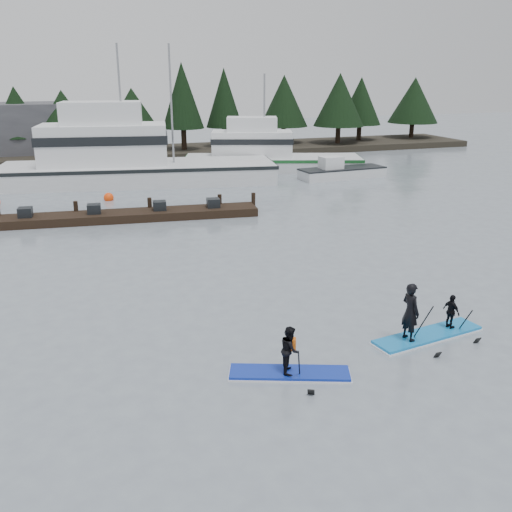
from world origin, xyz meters
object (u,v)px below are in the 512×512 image
object	(u,v)px
paddleboard_solo	(290,359)
fishing_boat_large	(131,172)
fishing_boat_medium	(268,163)
paddleboard_duo	(424,321)
floating_dock	(132,215)

from	to	relation	value
paddleboard_solo	fishing_boat_large	bearing A→B (deg)	111.82
fishing_boat_medium	fishing_boat_large	bearing A→B (deg)	-150.89
paddleboard_solo	paddleboard_duo	xyz separation A→B (m)	(4.68, 0.72, 0.12)
fishing_boat_large	paddleboard_solo	xyz separation A→B (m)	(0.57, -29.30, -0.35)
paddleboard_solo	paddleboard_duo	distance (m)	4.73
fishing_boat_large	fishing_boat_medium	xyz separation A→B (m)	(11.37, 2.22, -0.23)
floating_dock	paddleboard_duo	size ratio (longest dim) A/B	3.63
floating_dock	paddleboard_solo	size ratio (longest dim) A/B	4.19
fishing_boat_large	paddleboard_duo	size ratio (longest dim) A/B	5.28
paddleboard_solo	paddleboard_duo	world-z (taller)	paddleboard_duo
paddleboard_solo	paddleboard_duo	size ratio (longest dim) A/B	0.87
fishing_boat_large	paddleboard_solo	size ratio (longest dim) A/B	6.10
fishing_boat_large	paddleboard_solo	bearing A→B (deg)	-79.34
fishing_boat_large	fishing_boat_medium	distance (m)	11.58
paddleboard_duo	paddleboard_solo	bearing A→B (deg)	179.95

